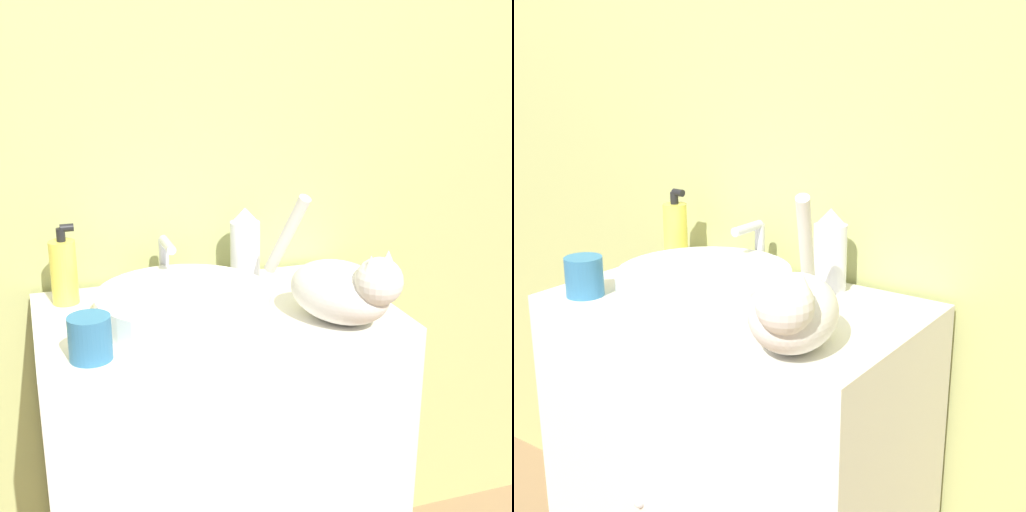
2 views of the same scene
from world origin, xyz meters
TOP-DOWN VIEW (x-y plane):
  - wall_back at (0.00, 0.53)m, footprint 6.00×0.05m
  - vanity_cabinet at (0.00, 0.24)m, footprint 0.79×0.50m
  - sink_basin at (-0.08, 0.22)m, footprint 0.38×0.38m
  - faucet at (-0.08, 0.42)m, footprint 0.13×0.11m
  - cat at (0.24, 0.09)m, footprint 0.25×0.37m
  - soap_bottle at (-0.31, 0.39)m, footprint 0.06×0.06m
  - spray_bottle at (0.12, 0.42)m, footprint 0.07×0.07m
  - cup at (-0.29, 0.07)m, footprint 0.08×0.08m

SIDE VIEW (x-z plane):
  - vanity_cabinet at x=0.00m, z-range 0.00..0.88m
  - sink_basin at x=-0.08m, z-range 0.88..0.94m
  - cup at x=-0.29m, z-range 0.88..0.96m
  - faucet at x=-0.08m, z-range 0.87..1.00m
  - cat at x=0.24m, z-range 0.82..1.08m
  - soap_bottle at x=-0.31m, z-range 0.86..1.05m
  - spray_bottle at x=0.12m, z-range 0.87..1.06m
  - wall_back at x=0.00m, z-range 0.00..2.50m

